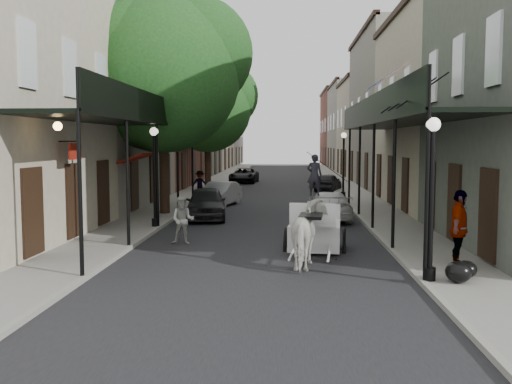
# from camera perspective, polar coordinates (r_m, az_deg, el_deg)

# --- Properties ---
(ground) EXTENTS (140.00, 140.00, 0.00)m
(ground) POSITION_cam_1_polar(r_m,az_deg,el_deg) (15.39, -0.06, -7.28)
(ground) COLOR gray
(ground) RESTS_ON ground
(road) EXTENTS (8.00, 90.00, 0.01)m
(road) POSITION_cam_1_polar(r_m,az_deg,el_deg) (35.18, 1.72, -0.33)
(road) COLOR black
(road) RESTS_ON ground
(sidewalk_left) EXTENTS (2.20, 90.00, 0.12)m
(sidewalk_left) POSITION_cam_1_polar(r_m,az_deg,el_deg) (35.64, -6.35, -0.20)
(sidewalk_left) COLOR gray
(sidewalk_left) RESTS_ON ground
(sidewalk_right) EXTENTS (2.20, 90.00, 0.12)m
(sidewalk_right) POSITION_cam_1_polar(r_m,az_deg,el_deg) (35.41, 9.83, -0.28)
(sidewalk_right) COLOR gray
(sidewalk_right) RESTS_ON ground
(building_row_left) EXTENTS (5.00, 80.00, 10.50)m
(building_row_left) POSITION_cam_1_polar(r_m,az_deg,el_deg) (46.03, -8.82, 7.40)
(building_row_left) COLOR #BDB197
(building_row_left) RESTS_ON ground
(building_row_right) EXTENTS (5.00, 80.00, 10.50)m
(building_row_right) POSITION_cam_1_polar(r_m,az_deg,el_deg) (45.73, 12.97, 7.35)
(building_row_right) COLOR gray
(building_row_right) RESTS_ON ground
(gallery_left) EXTENTS (2.20, 18.05, 4.88)m
(gallery_left) POSITION_cam_1_polar(r_m,az_deg,el_deg) (22.71, -11.32, 6.87)
(gallery_left) COLOR black
(gallery_left) RESTS_ON sidewalk_left
(gallery_right) EXTENTS (2.20, 18.05, 4.88)m
(gallery_right) POSITION_cam_1_polar(r_m,az_deg,el_deg) (22.36, 13.39, 6.86)
(gallery_right) COLOR black
(gallery_right) RESTS_ON sidewalk_right
(tree_near) EXTENTS (7.31, 6.80, 9.63)m
(tree_near) POSITION_cam_1_polar(r_m,az_deg,el_deg) (25.89, -8.32, 12.08)
(tree_near) COLOR #382619
(tree_near) RESTS_ON sidewalk_left
(tree_far) EXTENTS (6.45, 6.00, 8.61)m
(tree_far) POSITION_cam_1_polar(r_m,az_deg,el_deg) (39.60, -4.34, 8.70)
(tree_far) COLOR #382619
(tree_far) RESTS_ON sidewalk_left
(lamppost_right_near) EXTENTS (0.32, 0.32, 3.71)m
(lamppost_right_near) POSITION_cam_1_polar(r_m,az_deg,el_deg) (13.48, 17.14, -0.43)
(lamppost_right_near) COLOR black
(lamppost_right_near) RESTS_ON sidewalk_right
(lamppost_left) EXTENTS (0.32, 0.32, 3.71)m
(lamppost_left) POSITION_cam_1_polar(r_m,az_deg,el_deg) (21.62, -10.10, 1.68)
(lamppost_left) COLOR black
(lamppost_left) RESTS_ON sidewalk_left
(lamppost_right_far) EXTENTS (0.32, 0.32, 3.71)m
(lamppost_right_far) POSITION_cam_1_polar(r_m,az_deg,el_deg) (33.20, 8.74, 2.83)
(lamppost_right_far) COLOR black
(lamppost_right_far) RESTS_ON sidewalk_right
(horse) EXTENTS (1.15, 2.18, 1.77)m
(horse) POSITION_cam_1_polar(r_m,az_deg,el_deg) (15.01, 5.47, -4.18)
(horse) COLOR silver
(horse) RESTS_ON ground
(carriage) EXTENTS (1.98, 2.74, 2.96)m
(carriage) POSITION_cam_1_polar(r_m,az_deg,el_deg) (17.70, 5.99, -1.92)
(carriage) COLOR black
(carriage) RESTS_ON ground
(pedestrian_walking) EXTENTS (0.76, 0.59, 1.55)m
(pedestrian_walking) POSITION_cam_1_polar(r_m,az_deg,el_deg) (18.49, -7.33, -2.81)
(pedestrian_walking) COLOR #A9AAA0
(pedestrian_walking) RESTS_ON ground
(pedestrian_sidewalk_left) EXTENTS (1.01, 0.63, 1.51)m
(pedestrian_sidewalk_left) POSITION_cam_1_polar(r_m,az_deg,el_deg) (33.27, -5.62, 0.85)
(pedestrian_sidewalk_left) COLOR gray
(pedestrian_sidewalk_left) RESTS_ON sidewalk_left
(pedestrian_sidewalk_right) EXTENTS (0.91, 1.25, 1.97)m
(pedestrian_sidewalk_right) POSITION_cam_1_polar(r_m,az_deg,el_deg) (15.20, 19.66, -3.50)
(pedestrian_sidewalk_right) COLOR gray
(pedestrian_sidewalk_right) RESTS_ON sidewalk_right
(car_left_near) EXTENTS (2.09, 4.21, 1.38)m
(car_left_near) POSITION_cam_1_polar(r_m,az_deg,el_deg) (24.39, -5.01, -1.10)
(car_left_near) COLOR black
(car_left_near) RESTS_ON ground
(car_left_mid) EXTENTS (2.06, 3.94, 1.23)m
(car_left_mid) POSITION_cam_1_polar(r_m,az_deg,el_deg) (29.34, -3.64, -0.21)
(car_left_mid) COLOR #A7A6AC
(car_left_mid) RESTS_ON ground
(car_left_far) EXTENTS (2.31, 4.48, 1.21)m
(car_left_far) POSITION_cam_1_polar(r_m,az_deg,el_deg) (46.00, -1.21, 1.67)
(car_left_far) COLOR black
(car_left_far) RESTS_ON ground
(car_right_near) EXTENTS (1.79, 4.19, 1.20)m
(car_right_near) POSITION_cam_1_polar(r_m,az_deg,el_deg) (24.23, 7.32, -1.37)
(car_right_near) COLOR silver
(car_right_near) RESTS_ON ground
(car_right_far) EXTENTS (2.32, 3.79, 1.20)m
(car_right_far) POSITION_cam_1_polar(r_m,az_deg,el_deg) (38.49, 7.20, 0.98)
(car_right_far) COLOR black
(car_right_far) RESTS_ON ground
(trash_bags) EXTENTS (0.85, 1.00, 0.50)m
(trash_bags) POSITION_cam_1_polar(r_m,az_deg,el_deg) (13.90, 19.84, -7.44)
(trash_bags) COLOR black
(trash_bags) RESTS_ON sidewalk_right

